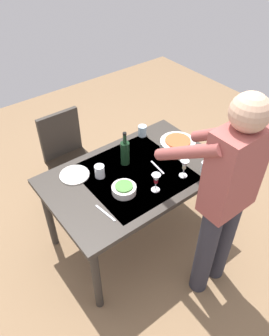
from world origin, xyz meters
name	(u,v)px	position (x,y,z in m)	size (l,w,h in m)	color
ground_plane	(134,234)	(0.00, 0.00, 0.00)	(6.00, 6.00, 0.00)	#846647
dining_table	(134,181)	(0.00, 0.00, 0.68)	(1.39, 0.88, 0.76)	#332D28
chair_near	(68,153)	(0.17, -0.82, 0.53)	(0.40, 0.40, 0.91)	black
person_server	(225,195)	(-0.19, 0.70, 0.96)	(0.42, 0.61, 1.69)	#2D2D38
wine_bottle	(125,152)	(-0.01, -0.14, 0.87)	(0.07, 0.07, 0.30)	black
wine_glass_left	(184,165)	(-0.28, 0.26, 0.87)	(0.07, 0.07, 0.15)	white
wine_glass_right	(156,180)	(-0.01, 0.24, 0.87)	(0.07, 0.07, 0.15)	white
water_cup_near_left	(205,167)	(-0.44, 0.32, 0.81)	(0.07, 0.07, 0.09)	silver
water_cup_near_right	(100,171)	(0.24, -0.13, 0.81)	(0.08, 0.08, 0.10)	silver
water_cup_far_left	(142,131)	(-0.37, -0.36, 0.81)	(0.08, 0.08, 0.10)	silver
serving_bowl_pasta	(178,143)	(-0.50, -0.05, 0.80)	(0.30, 0.30, 0.07)	silver
side_bowl_salad	(124,189)	(0.19, 0.12, 0.80)	(0.18, 0.18, 0.07)	silver
dinner_plate_near	(75,175)	(0.39, -0.26, 0.77)	(0.23, 0.23, 0.01)	silver
table_knife	(105,213)	(0.41, 0.21, 0.77)	(0.01, 0.20, 0.01)	silver
table_fork	(157,167)	(-0.18, 0.06, 0.77)	(0.01, 0.18, 0.01)	silver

